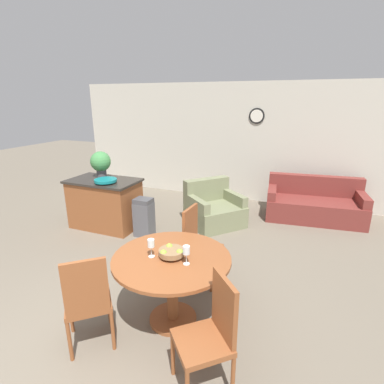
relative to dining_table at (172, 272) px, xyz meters
The scene contains 15 objects.
ground_plane 1.20m from the dining_table, 120.80° to the right, with size 24.00×24.00×0.00m, color #706656.
wall_back 4.52m from the dining_table, 96.80° to the left, with size 8.00×0.09×2.70m.
dining_table is the anchor object (origin of this frame).
dining_chair_near_left 0.85m from the dining_table, 132.56° to the right, with size 0.59×0.59×1.01m.
dining_chair_near_right 0.85m from the dining_table, 42.56° to the right, with size 0.59×0.59×1.01m.
dining_chair_far_side 0.85m from the dining_table, 92.44° to the left, with size 0.44×0.44×1.01m.
fruit_bowl 0.23m from the dining_table, 159.69° to the right, with size 0.27×0.27×0.11m.
wine_glass_left 0.38m from the dining_table, 159.59° to the right, with size 0.07×0.07×0.20m.
wine_glass_right 0.38m from the dining_table, 19.77° to the right, with size 0.07×0.07×0.20m.
kitchen_island 2.92m from the dining_table, 141.12° to the left, with size 1.28×0.77×0.92m.
teal_bowl 2.71m from the dining_table, 141.30° to the left, with size 0.39×0.39×0.07m.
potted_plant 3.20m from the dining_table, 140.53° to the left, with size 0.37×0.37×0.48m.
trash_bin 2.25m from the dining_table, 128.55° to the left, with size 0.31×0.26×0.69m.
couch 3.98m from the dining_table, 69.75° to the left, with size 1.91×1.06×0.83m.
armchair 2.75m from the dining_table, 98.77° to the left, with size 1.28×1.28×0.84m.
Camera 1 is at (1.75, -1.57, 2.34)m, focal length 28.00 mm.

